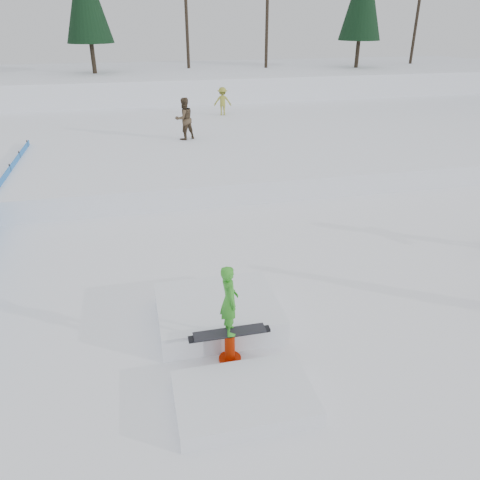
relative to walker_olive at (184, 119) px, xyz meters
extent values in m
plane|color=white|center=(-0.60, -14.03, -1.77)|extent=(120.00, 120.00, 0.00)
cube|color=white|center=(-0.60, 15.97, -0.57)|extent=(60.00, 14.00, 2.40)
cube|color=white|center=(-0.60, 1.97, -1.37)|extent=(50.00, 18.00, 0.80)
cylinder|color=black|center=(-7.10, -5.53, -1.22)|extent=(0.05, 0.05, 1.10)
cylinder|color=black|center=(-7.10, -3.63, -1.22)|extent=(0.05, 0.05, 1.10)
cylinder|color=black|center=(-7.10, -1.73, -1.22)|extent=(0.05, 0.05, 1.10)
cylinder|color=black|center=(-7.10, 0.17, -1.22)|extent=(0.05, 0.05, 1.10)
cylinder|color=black|center=(-4.60, 14.47, 1.63)|extent=(0.30, 0.30, 2.00)
cylinder|color=black|center=(2.40, 16.47, 5.38)|extent=(0.24, 0.24, 9.50)
cylinder|color=black|center=(8.40, 15.47, 4.63)|extent=(0.24, 0.24, 8.00)
cylinder|color=black|center=(15.40, 13.97, 1.63)|extent=(0.30, 0.30, 2.00)
imported|color=#433423|center=(0.00, 0.00, 0.00)|extent=(1.15, 1.04, 1.94)
imported|color=olive|center=(2.93, 5.51, -0.18)|extent=(1.11, 0.75, 1.59)
cube|color=white|center=(-1.02, -13.81, -1.50)|extent=(2.60, 2.20, 0.54)
cube|color=white|center=(-1.02, -16.31, -1.62)|extent=(2.40, 1.60, 0.30)
cylinder|color=#BB2907|center=(-1.02, -15.11, -1.74)|extent=(0.44, 0.44, 0.06)
cylinder|color=#BB2907|center=(-1.02, -15.11, -1.47)|extent=(0.20, 0.20, 0.60)
cube|color=black|center=(-1.02, -15.11, -1.14)|extent=(1.60, 0.16, 0.06)
cube|color=black|center=(-1.02, -15.11, -1.09)|extent=(1.40, 0.28, 0.03)
imported|color=green|center=(-1.02, -15.11, -0.37)|extent=(0.34, 0.52, 1.42)
camera|label=1|loc=(-2.48, -22.28, 4.41)|focal=35.00mm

